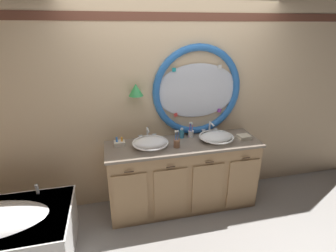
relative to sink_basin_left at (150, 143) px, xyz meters
The scene contains 12 objects.
ground_plane 1.06m from the sink_basin_left, 32.99° to the right, with size 14.00×14.00×0.00m, color gray.
back_wall_assembly 0.64m from the sink_basin_left, 39.89° to the left, with size 6.40×0.26×2.60m.
vanity_counter 0.65m from the sink_basin_left, ahead, with size 1.88×0.59×0.90m.
sink_basin_left is the anchor object (origin of this frame).
sink_basin_right 0.82m from the sink_basin_left, ahead, with size 0.43×0.43×0.11m.
faucet_set_left 0.22m from the sink_basin_left, 90.00° to the left, with size 0.22×0.15×0.17m.
faucet_set_right 0.85m from the sink_basin_left, 14.80° to the left, with size 0.22×0.15×0.17m.
toothbrush_holder_left 0.31m from the sink_basin_left, 11.42° to the right, with size 0.08×0.08×0.22m.
toothbrush_holder_right 0.58m from the sink_basin_left, 18.08° to the left, with size 0.08×0.08×0.21m.
soap_dispenser 0.47m from the sink_basin_left, 23.15° to the left, with size 0.06×0.07×0.14m.
folded_hand_towel 1.19m from the sink_basin_left, ahead, with size 0.16×0.14×0.05m.
toiletry_basket 0.38m from the sink_basin_left, 158.06° to the left, with size 0.13×0.11×0.11m.
Camera 1 is at (-0.79, -2.41, 2.22)m, focal length 27.18 mm.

